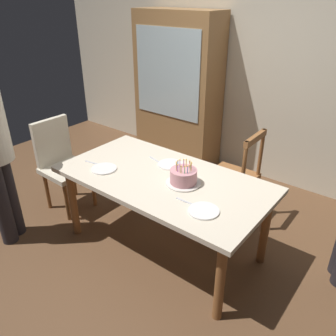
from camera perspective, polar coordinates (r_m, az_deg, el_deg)
The scene contains 13 objects.
ground at distance 3.22m, azimuth -0.72°, elevation -12.82°, with size 6.40×6.40×0.00m, color brown.
back_wall at distance 4.13m, azimuth 16.08°, elevation 15.61°, with size 6.40×0.10×2.60m, color beige.
dining_table at distance 2.85m, azimuth -0.79°, elevation -2.94°, with size 1.77×0.93×0.72m.
birthday_cake at distance 2.69m, azimuth 2.60°, elevation -1.52°, with size 0.28×0.28×0.19m.
plate_near_celebrant at distance 2.97m, azimuth -10.67°, elevation -0.11°, with size 0.22×0.22×0.01m, color white.
plate_far_side at distance 3.00m, azimuth 0.39°, elevation 0.63°, with size 0.22×0.22×0.01m, color white.
plate_near_guest at distance 2.40m, azimuth 6.00°, elevation -7.12°, with size 0.22×0.22×0.01m, color white.
fork_near_celebrant at distance 3.10m, azimuth -12.40°, elevation 0.82°, with size 0.18×0.02×0.01m, color silver.
fork_far_side at distance 3.08m, azimuth -2.11°, elevation 1.33°, with size 0.18×0.02×0.01m, color silver.
fork_near_guest at distance 2.49m, azimuth 3.13°, elevation -5.70°, with size 0.18×0.02×0.01m, color silver.
chair_spindle_back at distance 3.40m, azimuth 10.95°, elevation -1.60°, with size 0.44×0.44×0.95m.
chair_upholstered at distance 3.69m, azimuth -17.47°, elevation 1.29°, with size 0.45×0.45×0.95m.
china_cabinet at distance 4.45m, azimuth 1.65°, elevation 12.84°, with size 1.10×0.45×1.90m.
Camera 1 is at (1.54, -1.90, 2.09)m, focal length 36.43 mm.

